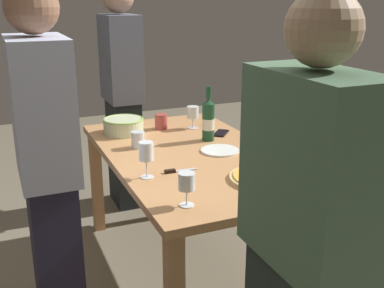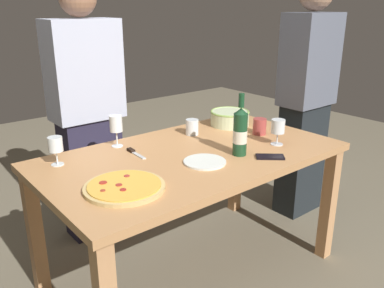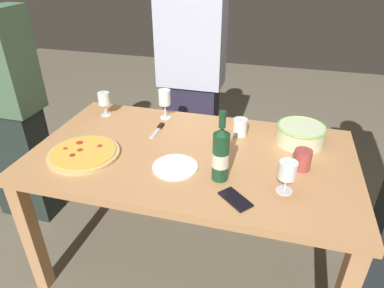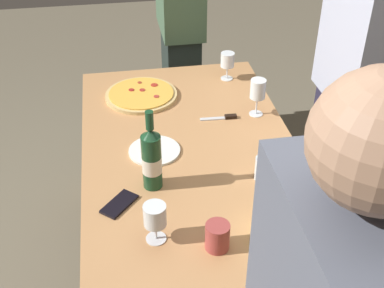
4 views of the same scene
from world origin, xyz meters
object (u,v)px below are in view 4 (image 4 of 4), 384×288
Objects in this scene: wine_glass_near_pizza at (155,217)px; side_plate at (154,151)px; wine_glass_far_left at (227,61)px; serving_bowl at (292,225)px; cup_ceramic at (265,168)px; wine_bottle at (152,158)px; cup_amber at (217,236)px; dining_table at (192,171)px; person_guest_left at (353,95)px; cell_phone at (119,204)px; wine_glass_by_bottle at (258,91)px; person_guest_right at (180,27)px; pizza_knife at (224,118)px; pizza at (141,95)px.

side_plate is (-0.50, 0.05, -0.09)m from wine_glass_near_pizza.
wine_glass_far_left is 0.67× the size of side_plate.
serving_bowl reaches higher than cup_ceramic.
cup_amber is at bearing 26.40° from wine_bottle.
dining_table is at bearing 134.29° from wine_bottle.
cup_amber reaches higher than cup_ceramic.
cup_ceramic is (0.03, 0.43, -0.08)m from wine_bottle.
wine_glass_far_left is at bearing 177.18° from cup_ceramic.
side_plate is 0.13× the size of person_guest_left.
wine_glass_near_pizza reaches higher than cell_phone.
side_plate is (-0.25, -0.40, -0.04)m from cup_ceramic.
wine_glass_by_bottle is at bearing 172.87° from serving_bowl.
cell_phone is (0.27, -0.31, 0.10)m from dining_table.
person_guest_left is at bearing 50.91° from wine_glass_far_left.
person_guest_left is (-0.22, 0.79, 0.18)m from dining_table.
wine_bottle is 0.44m from cup_ceramic.
wine_glass_near_pizza is at bearing -23.59° from dining_table.
wine_glass_near_pizza is (-0.06, -0.45, 0.05)m from serving_bowl.
person_guest_right is (-1.67, 0.33, -0.04)m from wine_glass_near_pizza.
cup_amber is at bearing -38.22° from cup_ceramic.
dining_table is 0.97× the size of person_guest_left.
pizza_knife is (-0.45, -0.06, -0.04)m from cup_ceramic.
wine_glass_by_bottle is at bearing 168.25° from cup_ceramic.
person_guest_left reaches higher than serving_bowl.
dining_table is 0.84m from person_guest_left.
person_guest_left is at bearing 84.59° from wine_glass_by_bottle.
wine_glass_near_pizza is (0.97, -0.03, 0.09)m from pizza.
person_guest_right is (-1.17, 0.28, 0.05)m from side_plate.
wine_glass_far_left reaches higher than pizza.
serving_bowl is at bearing -7.13° from wine_glass_by_bottle.
wine_glass_near_pizza is 0.82× the size of wine_glass_by_bottle.
pizza_knife is 0.97m from person_guest_right.
wine_bottle is 1.85× the size of wine_glass_by_bottle.
pizza_knife is at bearing 120.98° from side_plate.
pizza_knife is at bearing 142.51° from dining_table.
serving_bowl is 1.74m from person_guest_right.
wine_glass_near_pizza reaches higher than wine_glass_far_left.
wine_glass_near_pizza is at bearing -5.00° from person_guest_right.
wine_glass_far_left is 0.09× the size of person_guest_left.
pizza_knife is (-0.77, 0.19, -0.04)m from cup_amber.
side_plate is 0.13× the size of person_guest_right.
serving_bowl is 0.15× the size of person_guest_left.
side_plate is 1.49× the size of cell_phone.
wine_glass_far_left is (-1.14, 0.04, 0.05)m from serving_bowl.
dining_table is at bearing -24.89° from wine_glass_far_left.
cup_ceramic is 0.06× the size of person_guest_left.
wine_glass_near_pizza is at bearing -109.73° from cup_amber.
cup_ceramic is 0.47m from side_plate.
wine_glass_near_pizza is at bearing 18.93° from person_guest_left.
wine_bottle is 0.20m from cell_phone.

